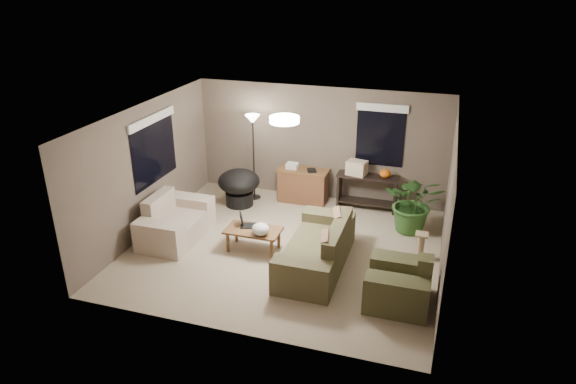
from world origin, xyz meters
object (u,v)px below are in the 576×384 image
(loveseat, at_px, (175,223))
(coffee_table, at_px, (253,232))
(main_sofa, at_px, (319,251))
(console_table, at_px, (367,189))
(houseplant, at_px, (414,209))
(armchair, at_px, (399,285))
(floor_lamp, at_px, (253,129))
(papasan_chair, at_px, (239,185))
(cat_scratching_post, at_px, (420,248))
(desk, at_px, (303,185))

(loveseat, distance_m, coffee_table, 1.61)
(main_sofa, distance_m, console_table, 2.62)
(loveseat, bearing_deg, houseplant, 20.62)
(armchair, distance_m, floor_lamp, 4.84)
(papasan_chair, relative_size, floor_lamp, 0.52)
(main_sofa, height_order, loveseat, same)
(loveseat, bearing_deg, papasan_chair, 70.88)
(armchair, relative_size, coffee_table, 1.00)
(floor_lamp, bearing_deg, coffee_table, -69.60)
(coffee_table, distance_m, console_table, 2.93)
(loveseat, height_order, floor_lamp, floor_lamp)
(papasan_chair, relative_size, cat_scratching_post, 2.00)
(desk, height_order, cat_scratching_post, desk)
(loveseat, xyz_separation_m, papasan_chair, (0.61, 1.75, 0.17))
(coffee_table, bearing_deg, loveseat, 179.68)
(main_sofa, distance_m, armchair, 1.58)
(loveseat, bearing_deg, armchair, -11.07)
(loveseat, height_order, papasan_chair, loveseat)
(main_sofa, relative_size, desk, 2.00)
(armchair, bearing_deg, console_table, 107.74)
(coffee_table, distance_m, cat_scratching_post, 2.99)
(papasan_chair, bearing_deg, console_table, 13.63)
(desk, relative_size, console_table, 0.85)
(coffee_table, height_order, floor_lamp, floor_lamp)
(armchair, height_order, coffee_table, armchair)
(loveseat, distance_m, armchair, 4.39)
(coffee_table, xyz_separation_m, papasan_chair, (-1.00, 1.76, 0.11))
(coffee_table, bearing_deg, console_table, 55.20)
(main_sofa, xyz_separation_m, floor_lamp, (-2.09, 2.39, 1.30))
(papasan_chair, height_order, houseplant, houseplant)
(coffee_table, bearing_deg, main_sofa, -8.17)
(floor_lamp, bearing_deg, loveseat, -109.55)
(console_table, bearing_deg, houseplant, -37.02)
(desk, height_order, floor_lamp, floor_lamp)
(main_sofa, height_order, papasan_chair, main_sofa)
(desk, distance_m, cat_scratching_post, 3.20)
(console_table, distance_m, houseplant, 1.29)
(main_sofa, bearing_deg, cat_scratching_post, 24.86)
(houseplant, relative_size, cat_scratching_post, 2.43)
(coffee_table, xyz_separation_m, cat_scratching_post, (2.93, 0.59, -0.14))
(main_sofa, height_order, floor_lamp, floor_lamp)
(main_sofa, bearing_deg, console_table, 81.16)
(main_sofa, height_order, houseplant, houseplant)
(desk, relative_size, cat_scratching_post, 2.20)
(main_sofa, xyz_separation_m, coffee_table, (-1.27, 0.18, 0.06))
(armchair, bearing_deg, cat_scratching_post, 81.22)
(console_table, bearing_deg, loveseat, -143.82)
(armchair, height_order, papasan_chair, armchair)
(loveseat, distance_m, papasan_chair, 1.86)
(console_table, height_order, papasan_chair, papasan_chair)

